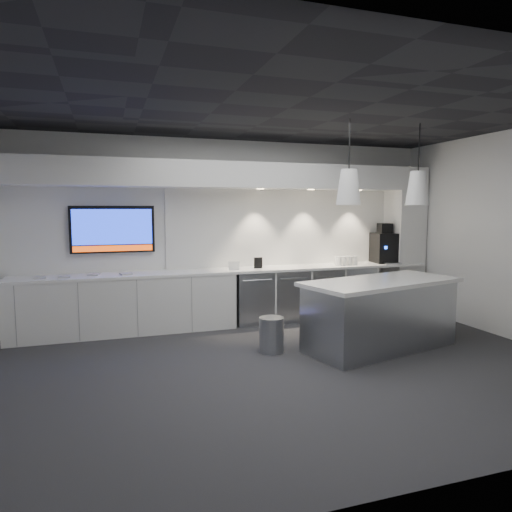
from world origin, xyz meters
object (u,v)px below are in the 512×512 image
object	(u,v)px
wall_tv	(113,229)
island	(380,314)
coffee_machine	(384,247)
bin	(271,335)

from	to	relation	value
wall_tv	island	xyz separation A→B (m)	(3.38, -2.14, -1.09)
coffee_machine	bin	bearing A→B (deg)	-142.08
bin	coffee_machine	xyz separation A→B (m)	(2.76, 1.60, 0.96)
island	coffee_machine	size ratio (longest dim) A/B	3.31
wall_tv	island	bearing A→B (deg)	-32.41
island	coffee_machine	world-z (taller)	coffee_machine
island	bin	xyz separation A→B (m)	(-1.45, 0.30, -0.24)
island	coffee_machine	bearing A→B (deg)	41.59
wall_tv	coffee_machine	size ratio (longest dim) A/B	1.76
island	wall_tv	bearing A→B (deg)	133.80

